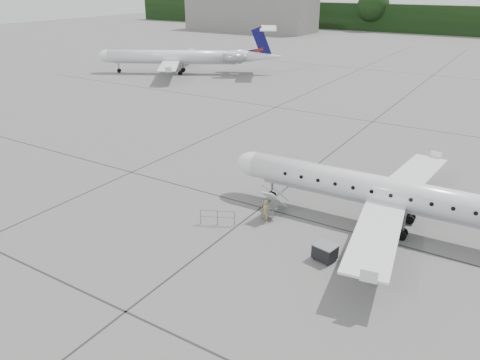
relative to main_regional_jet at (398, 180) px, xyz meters
The scene contains 8 objects.
ground 7.16m from the main_regional_jet, 113.35° to the right, with size 320.00×320.00×0.00m, color slate.
terminal_building 126.92m from the main_regional_jet, 124.86° to the left, with size 40.00×14.00×10.00m, color slate.
main_regional_jet is the anchor object (origin of this frame).
airstair 7.90m from the main_regional_jet, 161.64° to the right, with size 0.85×2.38×2.03m, color silver, non-canonical shape.
passenger 8.43m from the main_regional_jet, 152.45° to the right, with size 0.57×0.38×1.57m, color #917E4F.
safety_railing 11.46m from the main_regional_jet, 149.43° to the right, with size 2.20×0.08×1.00m, color gray, non-canonical shape.
baggage_cart 6.82m from the main_regional_jet, 110.14° to the right, with size 1.19×0.96×1.03m, color black, non-canonical shape.
bg_regional_left 57.58m from the main_regional_jet, 142.88° to the left, with size 29.08×20.93×7.63m, color silver, non-canonical shape.
Camera 1 is at (8.21, -21.57, 14.47)m, focal length 35.00 mm.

